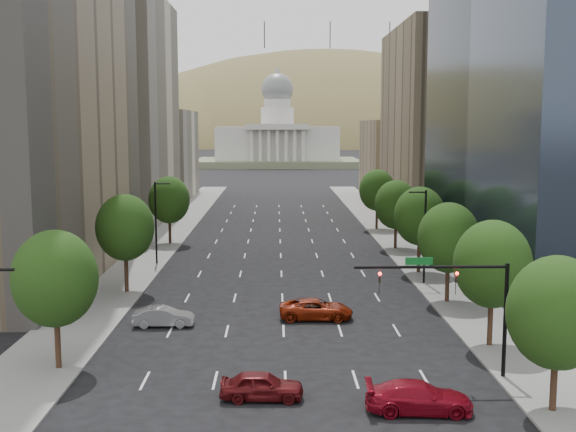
{
  "coord_description": "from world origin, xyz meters",
  "views": [
    {
      "loc": [
        -0.53,
        -10.03,
        15.01
      ],
      "look_at": [
        0.4,
        44.05,
        8.0
      ],
      "focal_mm": 43.76,
      "sensor_mm": 36.0,
      "label": 1
    }
  ],
  "objects": [
    {
      "name": "foothills",
      "position": [
        34.67,
        599.39,
        -37.78
      ],
      "size": [
        720.0,
        413.0,
        263.0
      ],
      "color": "olive",
      "rests_on": "ground"
    },
    {
      "name": "tree_right_0",
      "position": [
        14.0,
        25.0,
        5.39
      ],
      "size": [
        5.2,
        5.2,
        8.39
      ],
      "color": "#382316",
      "rests_on": "ground"
    },
    {
      "name": "tree_right_2",
      "position": [
        14.0,
        48.0,
        5.6
      ],
      "size": [
        5.2,
        5.2,
        8.61
      ],
      "color": "#382316",
      "rests_on": "ground"
    },
    {
      "name": "car_red_far",
      "position": [
        2.58,
        43.13,
        0.79
      ],
      "size": [
        5.79,
        2.79,
        1.59
      ],
      "primitive_type": "imported",
      "rotation": [
        0.0,
        0.0,
        1.54
      ],
      "color": "maroon",
      "rests_on": "ground"
    },
    {
      "name": "tree_right_1",
      "position": [
        14.0,
        36.0,
        5.75
      ],
      "size": [
        5.2,
        5.2,
        8.75
      ],
      "color": "#382316",
      "rests_on": "ground"
    },
    {
      "name": "tree_right_5",
      "position": [
        14.0,
        90.0,
        5.75
      ],
      "size": [
        5.2,
        5.2,
        8.75
      ],
      "color": "#382316",
      "rests_on": "ground"
    },
    {
      "name": "filler_right",
      "position": [
        25.0,
        133.0,
        8.0
      ],
      "size": [
        14.0,
        26.0,
        16.0
      ],
      "primitive_type": "cube",
      "color": "#8C7759",
      "rests_on": "ground"
    },
    {
      "name": "sidewalk_right",
      "position": [
        15.5,
        60.0,
        0.07
      ],
      "size": [
        6.0,
        200.0,
        0.15
      ],
      "primitive_type": "cube",
      "color": "slate",
      "rests_on": "ground"
    },
    {
      "name": "filler_left",
      "position": [
        -25.0,
        136.0,
        9.0
      ],
      "size": [
        14.0,
        26.0,
        18.0
      ],
      "primitive_type": "cube",
      "color": "beige",
      "rests_on": "ground"
    },
    {
      "name": "tree_right_3",
      "position": [
        14.0,
        60.0,
        5.89
      ],
      "size": [
        5.2,
        5.2,
        8.89
      ],
      "color": "#382316",
      "rests_on": "ground"
    },
    {
      "name": "traffic_signal",
      "position": [
        10.53,
        30.0,
        5.17
      ],
      "size": [
        9.12,
        0.4,
        7.38
      ],
      "color": "black",
      "rests_on": "ground"
    },
    {
      "name": "midrise_cream_left",
      "position": [
        -25.0,
        103.0,
        17.5
      ],
      "size": [
        14.0,
        30.0,
        35.0
      ],
      "primitive_type": "cube",
      "color": "beige",
      "rests_on": "ground"
    },
    {
      "name": "tree_left_2",
      "position": [
        -14.0,
        78.0,
        5.68
      ],
      "size": [
        5.2,
        5.2,
        8.68
      ],
      "color": "#382316",
      "rests_on": "ground"
    },
    {
      "name": "sidewalk_left",
      "position": [
        -15.5,
        60.0,
        0.07
      ],
      "size": [
        6.0,
        200.0,
        0.15
      ],
      "primitive_type": "cube",
      "color": "slate",
      "rests_on": "ground"
    },
    {
      "name": "tree_left_0",
      "position": [
        -14.0,
        32.0,
        5.75
      ],
      "size": [
        5.2,
        5.2,
        8.75
      ],
      "color": "#382316",
      "rests_on": "ground"
    },
    {
      "name": "tree_left_1",
      "position": [
        -14.0,
        52.0,
        5.96
      ],
      "size": [
        5.2,
        5.2,
        8.97
      ],
      "color": "#382316",
      "rests_on": "ground"
    },
    {
      "name": "streetlight_ln",
      "position": [
        -13.44,
        65.0,
        4.84
      ],
      "size": [
        1.7,
        0.2,
        9.0
      ],
      "color": "black",
      "rests_on": "ground"
    },
    {
      "name": "car_red_near",
      "position": [
        6.96,
        25.17,
        0.82
      ],
      "size": [
        5.73,
        2.57,
        1.63
      ],
      "primitive_type": "imported",
      "rotation": [
        0.0,
        0.0,
        1.52
      ],
      "color": "maroon",
      "rests_on": "ground"
    },
    {
      "name": "car_silver",
      "position": [
        -9.0,
        41.36,
        0.75
      ],
      "size": [
        4.58,
        1.71,
        1.49
      ],
      "primitive_type": "imported",
      "rotation": [
        0.0,
        0.0,
        1.6
      ],
      "color": "gray",
      "rests_on": "ground"
    },
    {
      "name": "tree_right_4",
      "position": [
        14.0,
        74.0,
        5.46
      ],
      "size": [
        5.2,
        5.2,
        8.46
      ],
      "color": "#382316",
      "rests_on": "ground"
    },
    {
      "name": "parking_tan_right",
      "position": [
        25.0,
        100.0,
        15.0
      ],
      "size": [
        14.0,
        30.0,
        30.0
      ],
      "primitive_type": "cube",
      "color": "#8C7759",
      "rests_on": "ground"
    },
    {
      "name": "streetlight_rn",
      "position": [
        13.44,
        55.0,
        4.84
      ],
      "size": [
        1.7,
        0.2,
        9.0
      ],
      "color": "black",
      "rests_on": "ground"
    },
    {
      "name": "capitol",
      "position": [
        0.0,
        249.71,
        8.58
      ],
      "size": [
        60.0,
        40.0,
        35.2
      ],
      "color": "#596647",
      "rests_on": "ground"
    },
    {
      "name": "car_maroon",
      "position": [
        -1.34,
        27.06,
        0.78
      ],
      "size": [
        4.65,
        1.98,
        1.57
      ],
      "primitive_type": "imported",
      "rotation": [
        0.0,
        0.0,
        1.54
      ],
      "color": "#540E11",
      "rests_on": "ground"
    }
  ]
}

